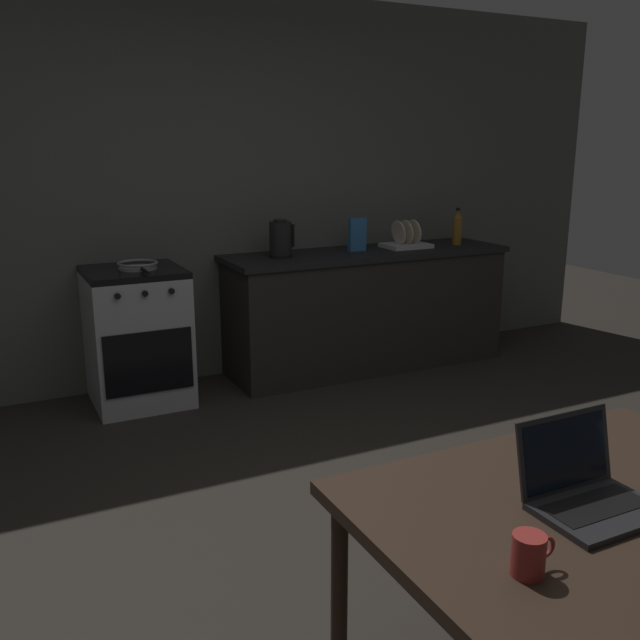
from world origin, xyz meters
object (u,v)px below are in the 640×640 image
at_px(stove_oven, 137,337).
at_px(dish_rack, 406,241).
at_px(dining_table, 598,526).
at_px(electric_kettle, 281,239).
at_px(laptop, 588,491).
at_px(frying_pan, 138,265).
at_px(cereal_box, 357,234).
at_px(bottle, 457,227).
at_px(coffee_mug, 529,555).

bearing_deg(stove_oven, dish_rack, 0.07).
relative_size(dining_table, electric_kettle, 4.80).
distance_m(laptop, electric_kettle, 3.28).
distance_m(dining_table, frying_pan, 3.25).
bearing_deg(cereal_box, electric_kettle, -178.15).
height_order(bottle, frying_pan, bottle).
xyz_separation_m(stove_oven, dish_rack, (2.05, 0.00, 0.49)).
bearing_deg(electric_kettle, dining_table, -98.35).
relative_size(laptop, cereal_box, 1.33).
bearing_deg(coffee_mug, stove_oven, 92.60).
bearing_deg(frying_pan, dining_table, -80.86).
xyz_separation_m(frying_pan, coffee_mug, (0.13, -3.35, -0.14)).
height_order(dining_table, frying_pan, frying_pan).
relative_size(stove_oven, dining_table, 0.71).
bearing_deg(frying_pan, coffee_mug, -87.86).
height_order(dining_table, laptop, laptop).
xyz_separation_m(dining_table, laptop, (-0.04, 0.01, 0.11)).
bearing_deg(laptop, dish_rack, 66.45).
relative_size(stove_oven, cereal_box, 3.69).
xyz_separation_m(laptop, electric_kettle, (0.52, 3.23, 0.24)).
bearing_deg(dining_table, stove_oven, 99.56).
height_order(stove_oven, dining_table, stove_oven).
relative_size(dining_table, frying_pan, 2.95).
bearing_deg(bottle, electric_kettle, 178.05).
height_order(stove_oven, electric_kettle, electric_kettle).
xyz_separation_m(laptop, coffee_mug, (-0.35, -0.15, 0.00)).
relative_size(electric_kettle, coffee_mug, 2.28).
relative_size(electric_kettle, cereal_box, 1.09).
height_order(electric_kettle, frying_pan, electric_kettle).
bearing_deg(dish_rack, electric_kettle, 180.00).
relative_size(laptop, coffee_mug, 2.79).
distance_m(stove_oven, electric_kettle, 1.17).
xyz_separation_m(stove_oven, electric_kettle, (1.02, 0.00, 0.57)).
relative_size(bottle, dish_rack, 0.84).
distance_m(frying_pan, coffee_mug, 3.36).
height_order(dining_table, coffee_mug, coffee_mug).
xyz_separation_m(electric_kettle, bottle, (1.47, -0.05, 0.01)).
relative_size(stove_oven, electric_kettle, 3.39).
bearing_deg(bottle, laptop, -122.09).
relative_size(electric_kettle, dish_rack, 0.77).
xyz_separation_m(bottle, coffee_mug, (-2.34, -3.33, -0.25)).
relative_size(laptop, bottle, 1.12).
bearing_deg(electric_kettle, cereal_box, 1.85).
relative_size(laptop, electric_kettle, 1.22).
xyz_separation_m(laptop, dish_rack, (1.55, 3.23, 0.16)).
distance_m(bottle, cereal_box, 0.86).
bearing_deg(laptop, stove_oven, 100.96).
bearing_deg(dish_rack, coffee_mug, -119.32).
bearing_deg(laptop, frying_pan, 100.54).
height_order(laptop, electric_kettle, electric_kettle).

